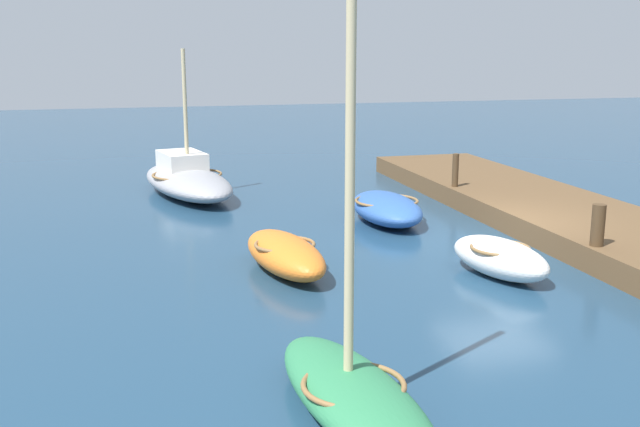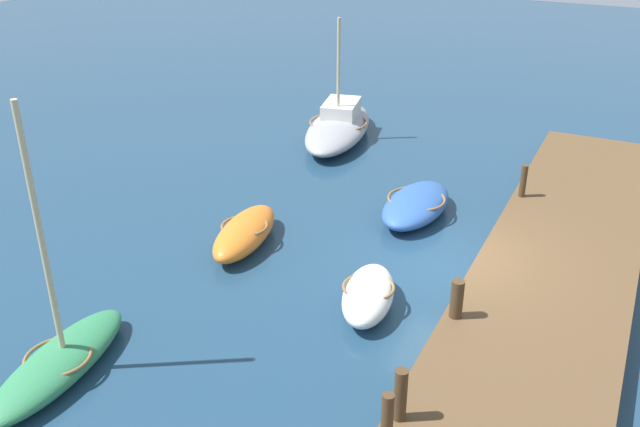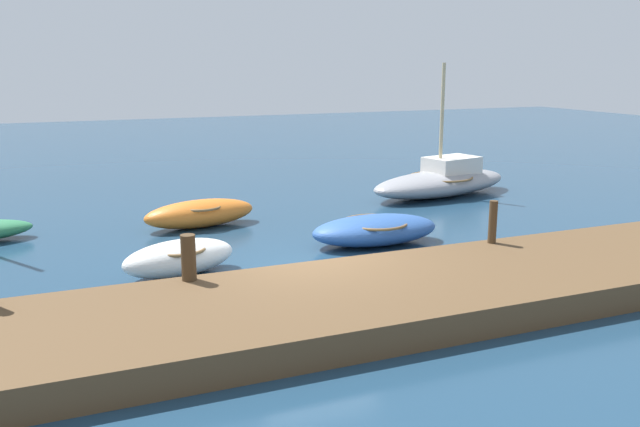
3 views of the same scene
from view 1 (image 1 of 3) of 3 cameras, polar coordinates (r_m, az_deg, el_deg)
The scene contains 9 objects.
ground_plane at distance 17.83m, azimuth 13.57°, elevation -2.12°, with size 84.00×84.00×0.00m, color navy.
dock_platform at distance 18.94m, azimuth 19.72°, elevation -0.81°, with size 20.36×3.58×0.54m, color brown.
rowboat_green at distance 9.31m, azimuth 2.58°, elevation -13.42°, with size 3.92×1.66×5.52m.
sailboat_grey at distance 23.03m, azimuth -10.19°, elevation 2.62°, with size 5.93×3.20×4.39m.
rowboat_blue at distance 19.25m, azimuth 5.12°, elevation 0.43°, with size 3.32×1.70×0.73m.
dinghy_white at distance 15.10m, azimuth 13.63°, elevation -3.29°, with size 2.66×1.66×0.75m.
rowboat_orange at distance 14.96m, azimuth -2.71°, elevation -3.11°, with size 3.27×1.65×0.74m.
mooring_post_mid_east at distance 15.85m, azimuth 20.57°, elevation -0.84°, with size 0.27×0.27×0.85m, color #47331E.
mooring_post_east at distance 21.51m, azimuth 10.35°, elevation 3.29°, with size 0.18×0.18×0.94m, color #47331E.
Camera 1 is at (-15.12, 8.33, 4.46)m, focal length 41.67 mm.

